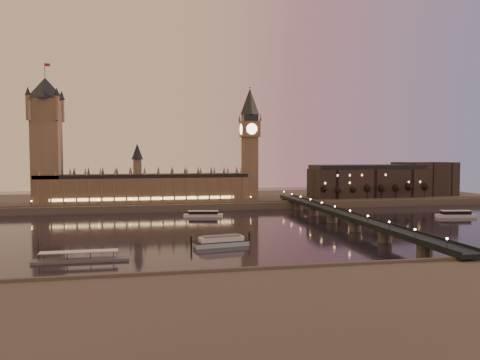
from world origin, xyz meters
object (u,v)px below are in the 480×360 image
object	(u,v)px
moored_barge	(221,241)
pontoon_pier	(81,259)
cruise_boat_a	(203,214)
cruise_boat_b	(456,214)

from	to	relation	value
moored_barge	pontoon_pier	world-z (taller)	pontoon_pier
moored_barge	pontoon_pier	distance (m)	72.25
cruise_boat_a	cruise_boat_b	world-z (taller)	cruise_boat_b
cruise_boat_b	pontoon_pier	size ratio (longest dim) A/B	0.71
cruise_boat_b	moored_barge	xyz separation A→B (m)	(-194.53, -74.13, 0.21)
cruise_boat_a	pontoon_pier	bearing A→B (deg)	-107.88
cruise_boat_a	moored_barge	bearing A→B (deg)	-81.93
cruise_boat_b	moored_barge	world-z (taller)	moored_barge
pontoon_pier	moored_barge	bearing A→B (deg)	17.90
cruise_boat_a	pontoon_pier	world-z (taller)	pontoon_pier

